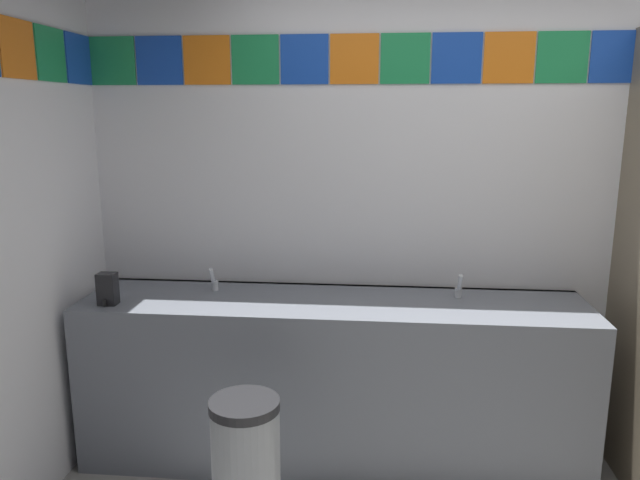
{
  "coord_description": "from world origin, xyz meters",
  "views": [
    {
      "loc": [
        -0.51,
        -1.72,
        1.81
      ],
      "look_at": [
        -0.76,
        0.86,
        1.25
      ],
      "focal_mm": 33.56,
      "sensor_mm": 36.0,
      "label": 1
    }
  ],
  "objects": [
    {
      "name": "faucet_right",
      "position": [
        -0.09,
        1.26,
        0.92
      ],
      "size": [
        0.04,
        0.1,
        0.14
      ],
      "color": "silver",
      "rests_on": "vanity_counter"
    },
    {
      "name": "soap_dispenser",
      "position": [
        -1.83,
        0.99,
        0.95
      ],
      "size": [
        0.09,
        0.09,
        0.16
      ],
      "color": "black",
      "rests_on": "vanity_counter"
    },
    {
      "name": "vanity_counter",
      "position": [
        -0.73,
        1.17,
        0.44
      ],
      "size": [
        2.56,
        0.58,
        0.87
      ],
      "color": "slate",
      "rests_on": "ground_plane"
    },
    {
      "name": "trash_bin",
      "position": [
        -1.03,
        0.45,
        0.34
      ],
      "size": [
        0.29,
        0.29,
        0.67
      ],
      "color": "#999EA3",
      "rests_on": "ground_plane"
    },
    {
      "name": "faucet_left",
      "position": [
        -1.37,
        1.26,
        0.92
      ],
      "size": [
        0.04,
        0.1,
        0.14
      ],
      "color": "silver",
      "rests_on": "vanity_counter"
    },
    {
      "name": "wall_back",
      "position": [
        -0.0,
        1.5,
        1.42
      ],
      "size": [
        4.11,
        0.09,
        2.83
      ],
      "color": "silver",
      "rests_on": "ground_plane"
    }
  ]
}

